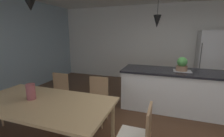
% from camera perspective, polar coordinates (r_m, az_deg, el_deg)
% --- Properties ---
extents(ground_plane, '(10.00, 8.40, 0.04)m').
position_cam_1_polar(ground_plane, '(3.10, 18.85, -21.44)').
color(ground_plane, '#4C301E').
extents(wall_back_kitchen, '(10.00, 0.12, 2.70)m').
position_cam_1_polar(wall_back_kitchen, '(5.87, 20.08, 8.46)').
color(wall_back_kitchen, white).
rests_on(wall_back_kitchen, ground_plane).
extents(dining_table, '(2.02, 1.01, 0.73)m').
position_cam_1_polar(dining_table, '(2.53, -23.97, -12.18)').
color(dining_table, tan).
rests_on(dining_table, ground_plane).
extents(chair_far_left, '(0.41, 0.41, 0.87)m').
position_cam_1_polar(chair_far_left, '(3.49, -19.45, -8.46)').
color(chair_far_left, '#A87F56').
rests_on(chair_far_left, ground_plane).
extents(chair_kitchen_end, '(0.40, 0.40, 0.87)m').
position_cam_1_polar(chair_kitchen_end, '(2.06, 9.18, -23.45)').
color(chair_kitchen_end, '#A87F56').
rests_on(chair_kitchen_end, ground_plane).
extents(chair_far_right, '(0.43, 0.43, 0.87)m').
position_cam_1_polar(chair_far_right, '(3.04, -5.64, -10.95)').
color(chair_far_right, '#A87F56').
rests_on(chair_far_right, ground_plane).
extents(kitchen_island, '(2.29, 0.86, 0.91)m').
position_cam_1_polar(kitchen_island, '(3.79, 21.65, -7.23)').
color(kitchen_island, white).
rests_on(kitchen_island, ground_plane).
extents(refrigerator, '(0.68, 0.67, 1.80)m').
position_cam_1_polar(refrigerator, '(5.66, 32.04, 2.63)').
color(refrigerator, silver).
rests_on(refrigerator, ground_plane).
extents(pendant_over_table, '(0.25, 0.25, 0.72)m').
position_cam_1_polar(pendant_over_table, '(2.49, -27.93, 21.16)').
color(pendant_over_table, black).
extents(pendant_over_island_main, '(0.16, 0.16, 0.88)m').
position_cam_1_polar(pendant_over_island_main, '(3.60, 16.23, 16.32)').
color(pendant_over_island_main, black).
extents(potted_plant_on_island, '(0.23, 0.23, 0.31)m').
position_cam_1_polar(potted_plant_on_island, '(3.65, 24.29, 1.32)').
color(potted_plant_on_island, '#8C664C').
rests_on(potted_plant_on_island, kitchen_island).
extents(vase_on_dining_table, '(0.13, 0.13, 0.24)m').
position_cam_1_polar(vase_on_dining_table, '(2.63, -27.66, -7.52)').
color(vase_on_dining_table, '#994C51').
rests_on(vase_on_dining_table, dining_table).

